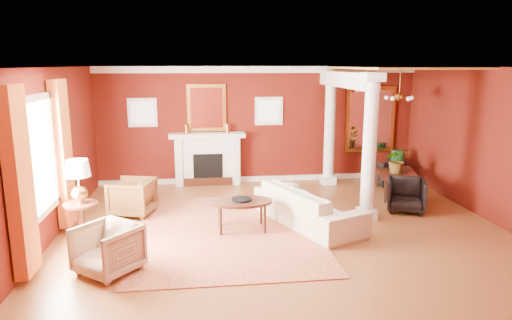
{
  "coord_description": "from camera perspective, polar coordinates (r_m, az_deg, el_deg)",
  "views": [
    {
      "loc": [
        -1.45,
        -7.83,
        2.95
      ],
      "look_at": [
        -0.42,
        0.65,
        1.15
      ],
      "focal_mm": 32.0,
      "sensor_mm": 36.0,
      "label": 1
    }
  ],
  "objects": [
    {
      "name": "ground",
      "position": [
        8.5,
        3.36,
        -8.45
      ],
      "size": [
        8.0,
        8.0,
        0.0
      ],
      "primitive_type": "plane",
      "color": "brown",
      "rests_on": "ground"
    },
    {
      "name": "room_shell",
      "position": [
        8.02,
        3.53,
        5.19
      ],
      "size": [
        8.04,
        7.04,
        2.92
      ],
      "color": "#59110C",
      "rests_on": "ground"
    },
    {
      "name": "fireplace",
      "position": [
        11.39,
        -6.04,
        0.15
      ],
      "size": [
        1.85,
        0.42,
        1.29
      ],
      "color": "white",
      "rests_on": "ground"
    },
    {
      "name": "overmantel_mirror",
      "position": [
        11.34,
        -6.2,
        6.51
      ],
      "size": [
        0.95,
        0.07,
        1.15
      ],
      "color": "gold",
      "rests_on": "fireplace"
    },
    {
      "name": "flank_window_left",
      "position": [
        11.44,
        -14.01,
        5.77
      ],
      "size": [
        0.7,
        0.07,
        0.7
      ],
      "color": "white",
      "rests_on": "room_shell"
    },
    {
      "name": "flank_window_right",
      "position": [
        11.48,
        1.61,
        6.14
      ],
      "size": [
        0.7,
        0.07,
        0.7
      ],
      "color": "white",
      "rests_on": "room_shell"
    },
    {
      "name": "left_window",
      "position": [
        7.79,
        -25.08,
        -0.55
      ],
      "size": [
        0.21,
        2.55,
        2.6
      ],
      "color": "white",
      "rests_on": "room_shell"
    },
    {
      "name": "column_front",
      "position": [
        8.86,
        14.01,
        1.63
      ],
      "size": [
        0.36,
        0.36,
        2.8
      ],
      "color": "white",
      "rests_on": "ground"
    },
    {
      "name": "column_back",
      "position": [
        11.39,
        9.21,
        4.05
      ],
      "size": [
        0.36,
        0.36,
        2.8
      ],
      "color": "white",
      "rests_on": "ground"
    },
    {
      "name": "header_beam",
      "position": [
        10.24,
        11.15,
        9.82
      ],
      "size": [
        0.3,
        3.2,
        0.32
      ],
      "primitive_type": "cube",
      "color": "white",
      "rests_on": "column_front"
    },
    {
      "name": "amber_ceiling",
      "position": [
        10.51,
        17.55,
        10.92
      ],
      "size": [
        2.3,
        3.4,
        0.04
      ],
      "primitive_type": "cube",
      "color": "gold",
      "rests_on": "room_shell"
    },
    {
      "name": "dining_mirror",
      "position": [
        12.18,
        14.09,
        4.93
      ],
      "size": [
        1.3,
        0.07,
        1.7
      ],
      "color": "gold",
      "rests_on": "room_shell"
    },
    {
      "name": "chandelier",
      "position": [
        10.59,
        17.47,
        7.55
      ],
      "size": [
        0.6,
        0.62,
        0.75
      ],
      "color": "#B77E39",
      "rests_on": "room_shell"
    },
    {
      "name": "crown_trim",
      "position": [
        11.39,
        0.38,
        11.24
      ],
      "size": [
        8.0,
        0.08,
        0.16
      ],
      "primitive_type": "cube",
      "color": "white",
      "rests_on": "room_shell"
    },
    {
      "name": "base_trim",
      "position": [
        11.75,
        0.36,
        -2.35
      ],
      "size": [
        8.0,
        0.08,
        0.12
      ],
      "primitive_type": "cube",
      "color": "white",
      "rests_on": "ground"
    },
    {
      "name": "rug",
      "position": [
        8.36,
        -3.68,
        -8.72
      ],
      "size": [
        3.21,
        4.27,
        0.02
      ],
      "primitive_type": "cube",
      "rotation": [
        0.0,
        0.0,
        0.0
      ],
      "color": "maroon",
      "rests_on": "ground"
    },
    {
      "name": "sofa",
      "position": [
        8.6,
        6.51,
        -4.93
      ],
      "size": [
        1.59,
        2.51,
        0.95
      ],
      "primitive_type": "imported",
      "rotation": [
        0.0,
        0.0,
        1.97
      ],
      "color": "beige",
      "rests_on": "ground"
    },
    {
      "name": "armchair_leopard",
      "position": [
        9.39,
        -15.23,
        -4.28
      ],
      "size": [
        0.91,
        0.94,
        0.8
      ],
      "primitive_type": "imported",
      "rotation": [
        0.0,
        0.0,
        -1.84
      ],
      "color": "black",
      "rests_on": "ground"
    },
    {
      "name": "armchair_stripe",
      "position": [
        6.94,
        -18.07,
        -10.3
      ],
      "size": [
        1.05,
        1.05,
        0.79
      ],
      "primitive_type": "imported",
      "rotation": [
        0.0,
        0.0,
        -0.68
      ],
      "color": "tan",
      "rests_on": "ground"
    },
    {
      "name": "coffee_table",
      "position": [
        8.21,
        -1.82,
        -5.38
      ],
      "size": [
        1.11,
        1.11,
        0.56
      ],
      "rotation": [
        0.0,
        0.0,
        0.22
      ],
      "color": "black",
      "rests_on": "ground"
    },
    {
      "name": "coffee_book",
      "position": [
        8.18,
        -2.22,
        -4.22
      ],
      "size": [
        0.18,
        0.02,
        0.24
      ],
      "primitive_type": "imported",
      "rotation": [
        0.0,
        0.0,
        0.03
      ],
      "color": "black",
      "rests_on": "coffee_table"
    },
    {
      "name": "side_table",
      "position": [
        8.2,
        -21.22,
        -3.21
      ],
      "size": [
        0.56,
        0.56,
        1.4
      ],
      "rotation": [
        0.0,
        0.0,
        0.25
      ],
      "color": "black",
      "rests_on": "ground"
    },
    {
      "name": "dining_table",
      "position": [
        10.92,
        17.34,
        -2.05
      ],
      "size": [
        0.88,
        1.59,
        0.84
      ],
      "primitive_type": "imported",
      "rotation": [
        0.0,
        0.0,
        1.33
      ],
      "color": "black",
      "rests_on": "ground"
    },
    {
      "name": "dining_chair_near",
      "position": [
        9.79,
        18.26,
        -4.0
      ],
      "size": [
        0.92,
        0.89,
        0.75
      ],
      "primitive_type": "imported",
      "rotation": [
        0.0,
        0.0,
        -0.37
      ],
      "color": "black",
      "rests_on": "ground"
    },
    {
      "name": "dining_chair_far",
      "position": [
        11.82,
        15.89,
        -1.25
      ],
      "size": [
        0.84,
        0.81,
        0.71
      ],
      "primitive_type": "imported",
      "rotation": [
        0.0,
        0.0,
        3.41
      ],
      "color": "black",
      "rests_on": "ground"
    },
    {
      "name": "green_urn",
      "position": [
        12.03,
        17.18,
        -1.2
      ],
      "size": [
        0.36,
        0.36,
        0.86
      ],
      "color": "#164424",
      "rests_on": "ground"
    },
    {
      "name": "potted_plant",
      "position": [
        10.75,
        17.36,
        1.27
      ],
      "size": [
        0.64,
        0.69,
        0.46
      ],
      "primitive_type": "imported",
      "rotation": [
        0.0,
        0.0,
        -0.21
      ],
      "color": "#26591E",
      "rests_on": "dining_table"
    }
  ]
}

